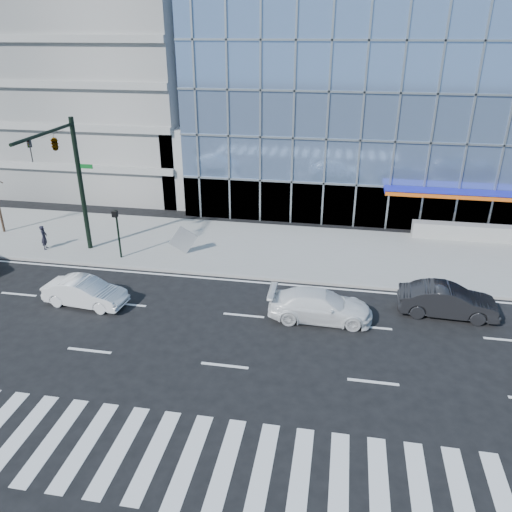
# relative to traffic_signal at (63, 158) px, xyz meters

# --- Properties ---
(ground) EXTENTS (160.00, 160.00, 0.00)m
(ground) POSITION_rel_traffic_signal_xyz_m (11.00, -4.57, -6.16)
(ground) COLOR black
(ground) RESTS_ON ground
(sidewalk) EXTENTS (120.00, 8.00, 0.15)m
(sidewalk) POSITION_rel_traffic_signal_xyz_m (11.00, 3.43, -6.09)
(sidewalk) COLOR gray
(sidewalk) RESTS_ON ground
(theatre_building) EXTENTS (42.00, 26.00, 15.00)m
(theatre_building) POSITION_rel_traffic_signal_xyz_m (25.00, 21.43, 1.34)
(theatre_building) COLOR #7695C5
(theatre_building) RESTS_ON ground
(parking_garage) EXTENTS (24.00, 24.00, 20.00)m
(parking_garage) POSITION_rel_traffic_signal_xyz_m (-9.00, 21.43, 3.84)
(parking_garage) COLOR gray
(parking_garage) RESTS_ON ground
(ramp_block) EXTENTS (6.00, 8.00, 6.00)m
(ramp_block) POSITION_rel_traffic_signal_xyz_m (5.00, 13.43, -3.16)
(ramp_block) COLOR gray
(ramp_block) RESTS_ON ground
(traffic_signal) EXTENTS (1.14, 5.74, 8.00)m
(traffic_signal) POSITION_rel_traffic_signal_xyz_m (0.00, 0.00, 0.00)
(traffic_signal) COLOR black
(traffic_signal) RESTS_ON sidewalk
(ped_signal_post) EXTENTS (0.30, 0.33, 3.00)m
(ped_signal_post) POSITION_rel_traffic_signal_xyz_m (2.50, 0.37, -4.02)
(ped_signal_post) COLOR black
(ped_signal_post) RESTS_ON sidewalk
(white_suv) EXTENTS (4.95, 2.08, 1.43)m
(white_suv) POSITION_rel_traffic_signal_xyz_m (14.63, -4.21, -5.45)
(white_suv) COLOR white
(white_suv) RESTS_ON ground
(white_sedan) EXTENTS (4.29, 1.86, 1.37)m
(white_sedan) POSITION_rel_traffic_signal_xyz_m (3.00, -4.90, -5.48)
(white_sedan) COLOR white
(white_sedan) RESTS_ON ground
(dark_sedan) EXTENTS (4.67, 1.79, 1.52)m
(dark_sedan) POSITION_rel_traffic_signal_xyz_m (20.63, -2.77, -5.41)
(dark_sedan) COLOR black
(dark_sedan) RESTS_ON ground
(pedestrian) EXTENTS (0.50, 0.63, 1.52)m
(pedestrian) POSITION_rel_traffic_signal_xyz_m (-2.65, 0.81, -5.25)
(pedestrian) COLOR black
(pedestrian) RESTS_ON sidewalk
(tilted_panel) EXTENTS (1.69, 0.80, 1.82)m
(tilted_panel) POSITION_rel_traffic_signal_xyz_m (6.06, 1.58, -5.10)
(tilted_panel) COLOR #A6A6A6
(tilted_panel) RESTS_ON sidewalk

